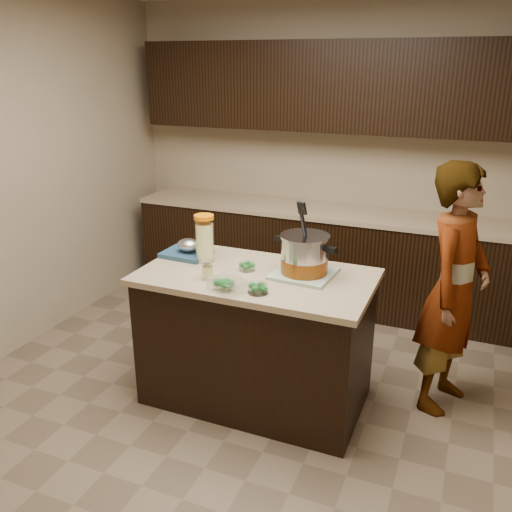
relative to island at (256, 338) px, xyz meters
The scene contains 13 objects.
ground_plane 0.45m from the island, ahead, with size 4.00×4.00×0.00m, color brown.
room_shell 1.26m from the island, ahead, with size 4.04×4.04×2.72m.
back_cabinets 1.81m from the island, 90.00° to the left, with size 3.60×0.63×2.33m.
island is the anchor object (origin of this frame).
dish_towel 0.55m from the island, 19.41° to the left, with size 0.36×0.36×0.02m, color #4E744F.
stock_pot 0.64m from the island, 19.37° to the left, with size 0.43×0.37×0.44m.
lemonade_pitcher 0.72m from the island, 168.51° to the left, with size 0.17×0.17×0.31m.
mason_jar 0.59m from the island, 142.85° to the right, with size 0.10×0.10×0.13m.
broccoli_tub_left 0.48m from the island, 153.72° to the left, with size 0.11×0.11×0.05m.
broccoli_tub_right 0.56m from the island, 65.03° to the right, with size 0.15×0.15×0.06m.
broccoli_tub_rect 0.57m from the island, 100.37° to the right, with size 0.24×0.21×0.07m.
blue_tray 0.75m from the island, 167.25° to the left, with size 0.32×0.26×0.12m.
person 1.29m from the island, 20.90° to the left, with size 0.59×0.39×1.61m, color gray.
Camera 1 is at (1.21, -2.90, 2.16)m, focal length 38.00 mm.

